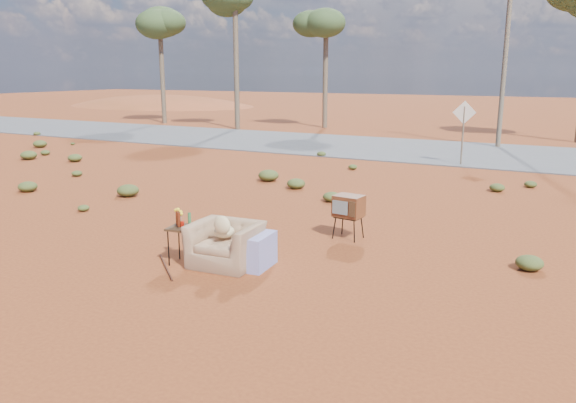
% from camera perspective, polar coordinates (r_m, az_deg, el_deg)
% --- Properties ---
extents(ground, '(140.00, 140.00, 0.00)m').
position_cam_1_polar(ground, '(9.68, -5.35, -5.98)').
color(ground, brown).
rests_on(ground, ground).
extents(highway, '(140.00, 7.00, 0.04)m').
position_cam_1_polar(highway, '(23.43, 14.88, 4.97)').
color(highway, '#565659').
rests_on(highway, ground).
extents(dirt_mound, '(26.00, 18.00, 2.00)m').
position_cam_1_polar(dirt_mound, '(54.51, -12.81, 9.46)').
color(dirt_mound, '#9C4525').
rests_on(dirt_mound, ground).
extents(armchair, '(1.33, 0.91, 0.96)m').
position_cam_1_polar(armchair, '(9.33, -5.81, -3.85)').
color(armchair, '#8E6B4D').
rests_on(armchair, ground).
extents(tv_unit, '(0.57, 0.49, 0.85)m').
position_cam_1_polar(tv_unit, '(10.78, 6.18, -0.52)').
color(tv_unit, black).
rests_on(tv_unit, ground).
extents(side_table, '(0.51, 0.51, 0.91)m').
position_cam_1_polar(side_table, '(9.50, -10.76, -2.36)').
color(side_table, '#3A2715').
rests_on(side_table, ground).
extents(rusty_bar, '(0.98, 0.90, 0.03)m').
position_cam_1_polar(rusty_bar, '(9.49, -12.29, -6.53)').
color(rusty_bar, '#441E12').
rests_on(rusty_bar, ground).
extents(road_sign, '(0.78, 0.06, 2.19)m').
position_cam_1_polar(road_sign, '(20.05, 17.42, 7.77)').
color(road_sign, brown).
rests_on(road_sign, ground).
extents(eucalyptus_far_left, '(3.20, 3.20, 7.10)m').
position_cam_1_polar(eucalyptus_far_left, '(36.08, -12.90, 17.21)').
color(eucalyptus_far_left, brown).
rests_on(eucalyptus_far_left, ground).
extents(eucalyptus_near_left, '(3.20, 3.20, 6.60)m').
position_cam_1_polar(eucalyptus_near_left, '(32.48, 3.89, 17.12)').
color(eucalyptus_near_left, brown).
rests_on(eucalyptus_near_left, ground).
extents(utility_pole_center, '(1.40, 0.20, 8.00)m').
position_cam_1_polar(utility_pole_center, '(25.38, 21.28, 14.48)').
color(utility_pole_center, brown).
rests_on(utility_pole_center, ground).
extents(scrub_patch, '(17.49, 8.07, 0.33)m').
position_cam_1_polar(scrub_patch, '(13.75, 1.65, 0.42)').
color(scrub_patch, '#474E22').
rests_on(scrub_patch, ground).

